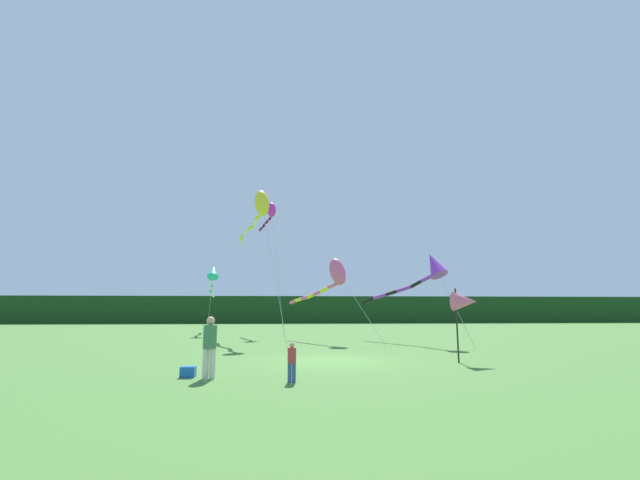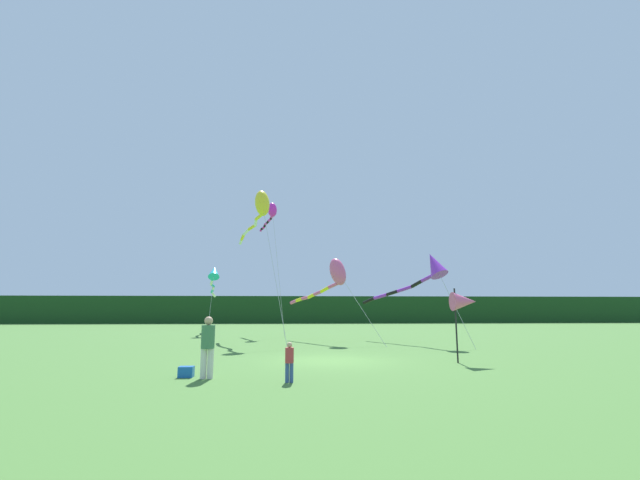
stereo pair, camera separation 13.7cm
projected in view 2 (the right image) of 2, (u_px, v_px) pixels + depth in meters
name	position (u px, v px, depth m)	size (l,w,h in m)	color
ground_plane	(331.00, 361.00, 16.07)	(120.00, 120.00, 0.00)	#477533
distant_treeline	(302.00, 310.00, 60.69)	(108.00, 3.62, 3.74)	#193D19
person_adult	(208.00, 344.00, 12.06)	(0.38, 0.38, 1.72)	silver
person_child	(289.00, 360.00, 11.39)	(0.23, 0.23, 1.05)	#334C8C
cooler_box	(186.00, 372.00, 12.19)	(0.41, 0.32, 0.30)	#1959B2
banner_flag_pole	(464.00, 302.00, 15.79)	(0.90, 0.70, 2.70)	black
kite_yellow	(260.00, 208.00, 26.25)	(3.65, 9.18, 9.28)	#B2B2B2
kite_magenta	(271.00, 212.00, 34.40)	(2.39, 6.06, 10.53)	#B2B2B2
kite_cyan	(214.00, 275.00, 33.69)	(1.57, 9.19, 5.52)	#B2B2B2
kite_rainbow	(334.00, 275.00, 25.20)	(5.07, 6.42, 5.11)	#B2B2B2
kite_purple	(428.00, 269.00, 23.49)	(4.31, 7.39, 5.18)	#B2B2B2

